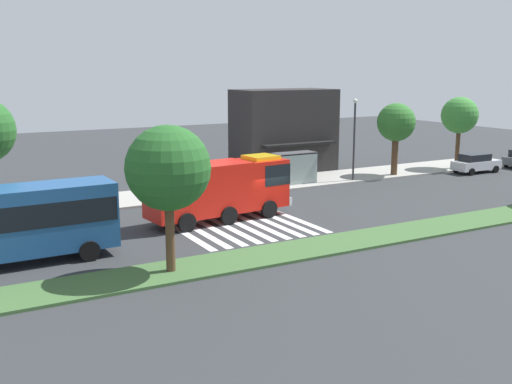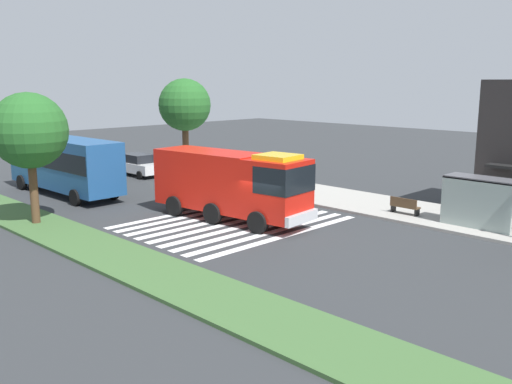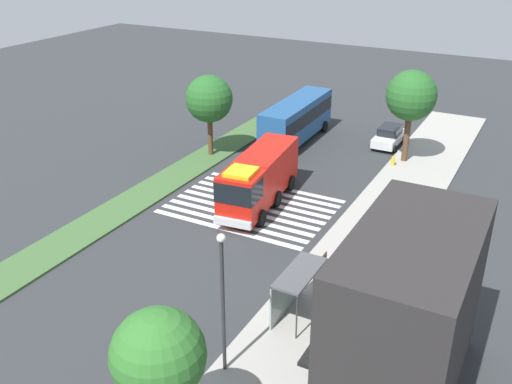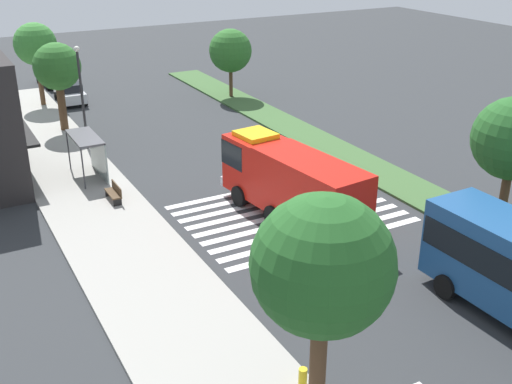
# 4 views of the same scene
# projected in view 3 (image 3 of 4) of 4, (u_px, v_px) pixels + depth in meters

# --- Properties ---
(ground_plane) EXTENTS (120.00, 120.00, 0.00)m
(ground_plane) POSITION_uv_depth(u_px,v_px,m) (233.00, 222.00, 37.30)
(ground_plane) COLOR #2D3033
(sidewalk) EXTENTS (60.00, 5.21, 0.14)m
(sidewalk) POSITION_uv_depth(u_px,v_px,m) (360.00, 253.00, 33.61)
(sidewalk) COLOR #9E9B93
(sidewalk) RESTS_ON ground_plane
(median_strip) EXTENTS (60.00, 3.00, 0.14)m
(median_strip) POSITION_uv_depth(u_px,v_px,m) (140.00, 197.00, 40.47)
(median_strip) COLOR #3D6033
(median_strip) RESTS_ON ground_plane
(crosswalk) EXTENTS (7.65, 10.78, 0.01)m
(crosswalk) POSITION_uv_depth(u_px,v_px,m) (252.00, 206.00, 39.32)
(crosswalk) COLOR silver
(crosswalk) RESTS_ON ground_plane
(fire_truck) EXTENTS (9.42, 3.53, 3.75)m
(fire_truck) POSITION_uv_depth(u_px,v_px,m) (258.00, 178.00, 38.54)
(fire_truck) COLOR red
(fire_truck) RESTS_ON ground_plane
(parked_car_west) EXTENTS (4.34, 2.09, 1.69)m
(parked_car_west) POSITION_uv_depth(u_px,v_px,m) (389.00, 136.00, 49.70)
(parked_car_west) COLOR silver
(parked_car_west) RESTS_ON ground_plane
(transit_bus) EXTENTS (10.41, 3.02, 3.67)m
(transit_bus) POSITION_uv_depth(u_px,v_px,m) (297.00, 118.00, 50.08)
(transit_bus) COLOR navy
(transit_bus) RESTS_ON ground_plane
(bus_stop_shelter) EXTENTS (3.50, 1.40, 2.46)m
(bus_stop_shelter) POSITION_uv_depth(u_px,v_px,m) (293.00, 282.00, 27.68)
(bus_stop_shelter) COLOR #4C4C51
(bus_stop_shelter) RESTS_ON sidewalk
(bench_near_shelter) EXTENTS (1.60, 0.50, 0.90)m
(bench_near_shelter) POSITION_uv_depth(u_px,v_px,m) (323.00, 266.00, 31.42)
(bench_near_shelter) COLOR #4C3823
(bench_near_shelter) RESTS_ON sidewalk
(street_lamp) EXTENTS (0.36, 0.36, 6.60)m
(street_lamp) POSITION_uv_depth(u_px,v_px,m) (223.00, 294.00, 23.21)
(street_lamp) COLOR #2D2D30
(street_lamp) RESTS_ON sidewalk
(storefront_building) EXTENTS (8.83, 5.22, 7.32)m
(storefront_building) POSITION_uv_depth(u_px,v_px,m) (406.00, 316.00, 22.42)
(storefront_building) COLOR #282626
(storefront_building) RESTS_ON ground_plane
(sidewalk_tree_far_west) EXTENTS (3.91, 3.91, 7.30)m
(sidewalk_tree_far_west) POSITION_uv_depth(u_px,v_px,m) (411.00, 96.00, 44.34)
(sidewalk_tree_far_west) COLOR #513823
(sidewalk_tree_far_west) RESTS_ON sidewalk
(sidewalk_tree_center) EXTENTS (3.24, 3.24, 6.11)m
(sidewalk_tree_center) POSITION_uv_depth(u_px,v_px,m) (158.00, 357.00, 19.02)
(sidewalk_tree_center) COLOR #513823
(sidewalk_tree_center) RESTS_ON sidewalk
(median_tree_far_west) EXTENTS (3.78, 3.78, 6.58)m
(median_tree_far_west) POSITION_uv_depth(u_px,v_px,m) (209.00, 99.00, 45.89)
(median_tree_far_west) COLOR #513823
(median_tree_far_west) RESTS_ON median_strip
(fire_hydrant) EXTENTS (0.28, 0.28, 0.70)m
(fire_hydrant) POSITION_uv_depth(u_px,v_px,m) (393.00, 161.00, 45.47)
(fire_hydrant) COLOR gold
(fire_hydrant) RESTS_ON sidewalk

